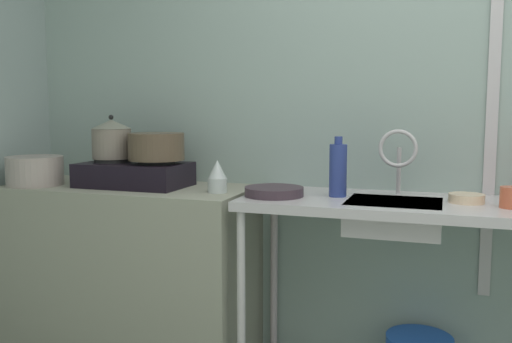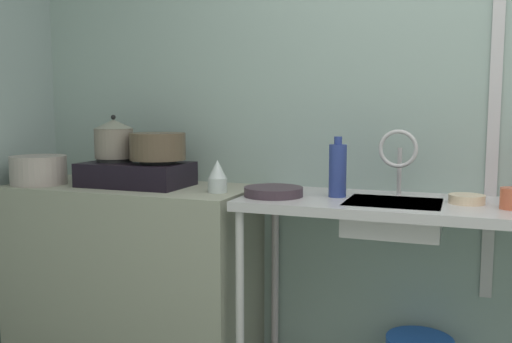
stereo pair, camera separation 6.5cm
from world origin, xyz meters
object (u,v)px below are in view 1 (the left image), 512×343
Objects in this scene: pot_on_right_burner at (156,147)px; sink_basin at (394,217)px; small_bowl_on_drainboard at (466,198)px; stove at (134,174)px; faucet at (398,152)px; frying_pan at (274,192)px; bottle_by_sink at (338,170)px; percolator at (217,177)px; pot_on_left_burner at (112,139)px; pot_beside_stove at (35,171)px; cup_by_rack at (511,197)px.

pot_on_right_burner is 1.15m from sink_basin.
pot_on_right_burner is 1.90× the size of small_bowl_on_drainboard.
faucet is at bearing 4.29° from stove.
frying_pan is 0.29m from bottle_by_sink.
faucet is at bearing 18.35° from bottle_by_sink.
percolator is at bearing 177.28° from frying_pan.
pot_on_left_burner is 0.42m from pot_beside_stove.
percolator is 1.22m from cup_by_rack.
percolator is at bearing -5.13° from pot_on_left_burner.
pot_on_left_burner is 0.74× the size of faucet.
frying_pan is at bearing -2.72° from percolator.
frying_pan is at bearing -5.10° from stove.
pot_on_right_burner is at bearing 10.93° from pot_beside_stove.
pot_on_left_burner reaches higher than stove.
frying_pan is at bearing -4.37° from pot_on_left_burner.
bottle_by_sink is at bearing -161.65° from faucet.
bottle_by_sink is (-0.53, -0.01, 0.10)m from small_bowl_on_drainboard.
bottle_by_sink reaches higher than frying_pan.
pot_beside_stove is 0.72× the size of sink_basin.
pot_on_left_burner is 0.61m from percolator.
percolator is at bearing -175.80° from small_bowl_on_drainboard.
pot_on_left_burner reaches higher than frying_pan.
pot_beside_stove is at bearing -169.07° from pot_on_right_burner.
faucet is 3.44× the size of cup_by_rack.
bottle_by_sink is (0.88, 0.01, -0.08)m from pot_on_right_burner.
small_bowl_on_drainboard reaches higher than sink_basin.
stove is at bearing 178.35° from cup_by_rack.
pot_beside_stove is (-0.50, -0.12, 0.01)m from stove.
stove is 1.69m from cup_by_rack.
pot_on_left_burner is 0.79× the size of pot_beside_stove.
cup_by_rack is at bearing 1.86° from pot_beside_stove.
pot_beside_stove is 1.76m from faucet.
sink_basin is at bearing -10.74° from bottle_by_sink.
pot_beside_stove is at bearing -177.18° from sink_basin.
cup_by_rack is (1.22, 0.00, -0.03)m from percolator.
faucet is (1.12, 0.09, -0.00)m from pot_on_right_burner.
bottle_by_sink is (-0.24, -0.08, -0.08)m from faucet.
percolator is 1.07m from small_bowl_on_drainboard.
sink_basin is at bearing -1.55° from stove.
frying_pan reaches higher than small_bowl_on_drainboard.
percolator is at bearing -173.08° from bottle_by_sink.
stove is at bearing 13.58° from pot_beside_stove.
pot_beside_stove reaches higher than small_bowl_on_drainboard.
pot_on_left_burner reaches higher than faucet.
stove is 1.93× the size of pot_on_right_burner.
cup_by_rack is at bearing -1.65° from stove.
faucet is 0.56m from frying_pan.
small_bowl_on_drainboard is at bearing 154.92° from cup_by_rack.
percolator is (0.96, 0.07, 0.00)m from pot_beside_stove.
stove is 1.25m from sink_basin.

